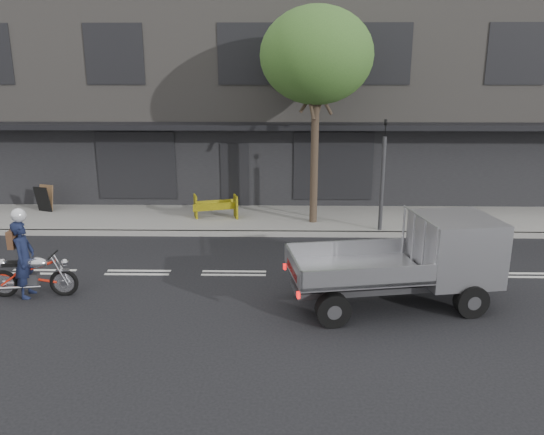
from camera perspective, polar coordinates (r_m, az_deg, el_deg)
The scene contains 11 objects.
ground at distance 13.28m, azimuth -4.12°, elevation -6.01°, with size 80.00×80.00×0.00m, color black.
sidewalk at distance 17.71m, azimuth -2.79°, elevation -0.19°, with size 32.00×3.20×0.15m, color gray.
kerb at distance 16.17m, azimuth -3.16°, elevation -1.73°, with size 32.00×0.20×0.15m, color gray.
building_main at distance 23.65m, azimuth -1.83°, elevation 13.43°, with size 26.00×10.00×8.00m, color slate.
street_tree at distance 16.54m, azimuth 4.82°, elevation 16.90°, with size 3.40×3.40×6.74m.
traffic_light_pole at distance 16.26m, azimuth 11.78°, elevation 3.79°, with size 0.12×0.12×3.50m.
motorcycle at distance 12.94m, azimuth -24.32°, elevation -5.58°, with size 1.95×0.57×1.00m.
rider at distance 12.89m, azimuth -25.10°, elevation -4.09°, with size 0.63×0.41×1.73m, color #131A36.
flatbed_ute at distance 11.80m, azimuth 17.33°, elevation -3.65°, with size 4.52×2.40×1.99m.
construction_barrier at distance 17.40m, azimuth -6.17°, elevation 1.07°, with size 1.43×0.57×0.80m, color yellow, non-canonical shape.
sandwich_board at distance 19.84m, azimuth -23.45°, elevation 1.80°, with size 0.56×0.38×0.89m, color black, non-canonical shape.
Camera 1 is at (1.18, -12.30, 4.88)m, focal length 35.00 mm.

